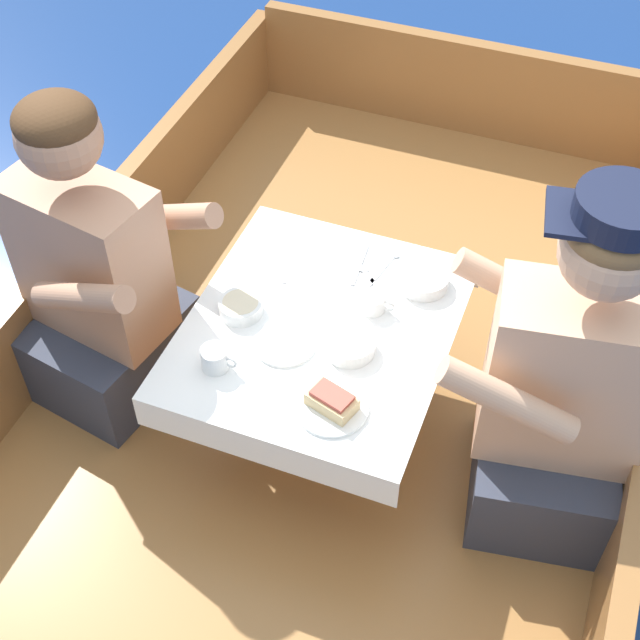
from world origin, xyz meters
TOP-DOWN VIEW (x-y plane):
  - ground_plane at (0.00, 0.00)m, footprint 60.00×60.00m
  - boat_deck at (0.00, 0.00)m, footprint 1.83×3.12m
  - gunwale_port at (-0.88, 0.00)m, footprint 0.06×3.12m
  - gunwale_starboard at (0.88, 0.00)m, footprint 0.06×3.12m
  - bow_coaming at (0.00, 1.53)m, footprint 1.71×0.06m
  - cockpit_table at (0.00, -0.10)m, footprint 0.70×0.80m
  - person_port at (-0.65, -0.16)m, footprint 0.57×0.52m
  - person_starboard at (0.65, -0.12)m, footprint 0.57×0.51m
  - plate_sandwich at (0.13, -0.35)m, footprint 0.18×0.18m
  - plate_bread at (-0.06, -0.20)m, footprint 0.17×0.17m
  - sandwich at (0.13, -0.35)m, footprint 0.14×0.10m
  - bowl_port_near at (0.21, 0.15)m, footprint 0.15×0.15m
  - bowl_starboard_near at (0.10, -0.15)m, footprint 0.13×0.13m
  - bowl_center_far at (-0.22, -0.13)m, footprint 0.12×0.12m
  - coffee_cup_port at (0.11, 0.01)m, footprint 0.10×0.07m
  - coffee_cup_starboard at (-0.20, -0.33)m, footprint 0.10×0.07m
  - utensil_spoon_port at (0.07, 0.12)m, footprint 0.14×0.12m
  - utensil_spoon_center at (0.09, 0.19)m, footprint 0.05×0.17m
  - utensil_knife_port at (-0.19, 0.08)m, footprint 0.10×0.15m
  - utensil_knife_starboard at (0.02, 0.16)m, footprint 0.03×0.17m

SIDE VIEW (x-z plane):
  - ground_plane at x=0.00m, z-range 0.00..0.00m
  - boat_deck at x=0.00m, z-range 0.00..0.35m
  - gunwale_port at x=-0.88m, z-range 0.35..0.70m
  - gunwale_starboard at x=0.88m, z-range 0.35..0.70m
  - bow_coaming at x=0.00m, z-range 0.35..0.75m
  - cockpit_table at x=0.00m, z-range 0.52..0.94m
  - person_port at x=-0.65m, z-range 0.26..1.28m
  - utensil_knife_port at x=-0.19m, z-range 0.78..0.78m
  - utensil_knife_starboard at x=0.02m, z-range 0.78..0.78m
  - utensil_spoon_port at x=0.07m, z-range 0.78..0.78m
  - utensil_spoon_center at x=0.09m, z-range 0.78..0.78m
  - plate_bread at x=-0.06m, z-range 0.78..0.79m
  - plate_sandwich at x=0.13m, z-range 0.78..0.79m
  - person_starboard at x=0.65m, z-range 0.27..1.32m
  - bowl_port_near at x=0.21m, z-range 0.78..0.82m
  - bowl_starboard_near at x=0.10m, z-range 0.78..0.82m
  - bowl_center_far at x=-0.22m, z-range 0.78..0.82m
  - coffee_cup_port at x=0.11m, z-range 0.78..0.83m
  - sandwich at x=0.13m, z-range 0.78..0.83m
  - coffee_cup_starboard at x=-0.20m, z-range 0.78..0.84m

